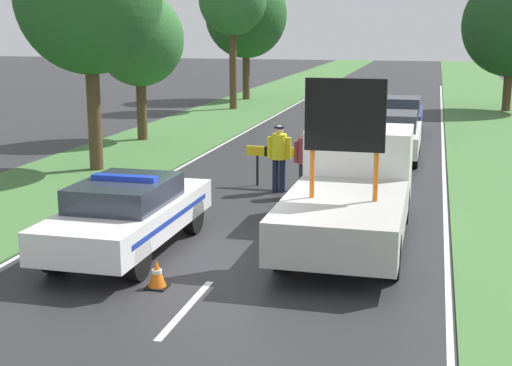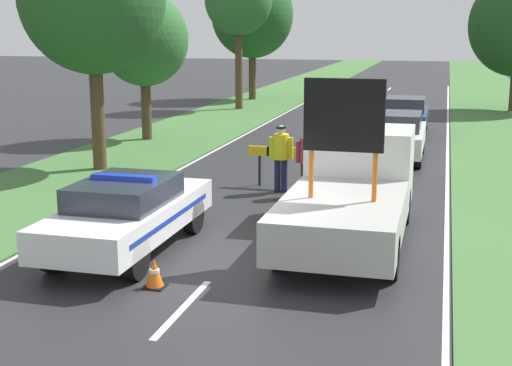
{
  "view_description": "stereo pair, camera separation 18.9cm",
  "coord_description": "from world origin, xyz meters",
  "px_view_note": "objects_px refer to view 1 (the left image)",
  "views": [
    {
      "loc": [
        3.57,
        -12.19,
        4.29
      ],
      "look_at": [
        0.06,
        1.8,
        1.1
      ],
      "focal_mm": 50.0,
      "sensor_mm": 36.0,
      "label": 1
    },
    {
      "loc": [
        3.76,
        -12.15,
        4.29
      ],
      "look_at": [
        0.06,
        1.8,
        1.1
      ],
      "focal_mm": 50.0,
      "sensor_mm": 36.0,
      "label": 2
    }
  ],
  "objects_px": {
    "work_truck": "(352,189)",
    "traffic_cone_near_police": "(162,196)",
    "police_car": "(129,213)",
    "queued_car_van_white": "(390,135)",
    "roadside_tree_far_left": "(139,40)",
    "roadside_tree_near_right": "(512,25)",
    "roadside_tree_mid_left": "(233,0)",
    "road_barrier": "(302,155)",
    "roadside_tree_mid_right": "(246,15)",
    "queued_car_hatch_blue": "(400,115)",
    "police_officer": "(279,153)",
    "traffic_cone_centre_front": "(157,274)",
    "pedestrian_civilian": "(306,158)"
  },
  "relations": [
    {
      "from": "police_officer",
      "to": "roadside_tree_mid_right",
      "type": "bearing_deg",
      "value": -50.18
    },
    {
      "from": "traffic_cone_near_police",
      "to": "roadside_tree_far_left",
      "type": "relative_size",
      "value": 0.12
    },
    {
      "from": "police_car",
      "to": "roadside_tree_mid_left",
      "type": "xyz_separation_m",
      "value": [
        -4.65,
        23.71,
        4.8
      ]
    },
    {
      "from": "pedestrian_civilian",
      "to": "police_officer",
      "type": "bearing_deg",
      "value": 136.33
    },
    {
      "from": "road_barrier",
      "to": "traffic_cone_near_police",
      "type": "height_order",
      "value": "road_barrier"
    },
    {
      "from": "police_officer",
      "to": "roadside_tree_mid_left",
      "type": "bearing_deg",
      "value": -47.61
    },
    {
      "from": "road_barrier",
      "to": "traffic_cone_centre_front",
      "type": "distance_m",
      "value": 8.09
    },
    {
      "from": "pedestrian_civilian",
      "to": "roadside_tree_mid_left",
      "type": "bearing_deg",
      "value": 89.44
    },
    {
      "from": "road_barrier",
      "to": "pedestrian_civilian",
      "type": "bearing_deg",
      "value": -69.11
    },
    {
      "from": "pedestrian_civilian",
      "to": "traffic_cone_near_police",
      "type": "bearing_deg",
      "value": -165.27
    },
    {
      "from": "queued_car_hatch_blue",
      "to": "roadside_tree_mid_left",
      "type": "bearing_deg",
      "value": -36.73
    },
    {
      "from": "traffic_cone_centre_front",
      "to": "roadside_tree_far_left",
      "type": "height_order",
      "value": "roadside_tree_far_left"
    },
    {
      "from": "queued_car_van_white",
      "to": "roadside_tree_mid_left",
      "type": "distance_m",
      "value": 16.09
    },
    {
      "from": "police_car",
      "to": "roadside_tree_mid_right",
      "type": "height_order",
      "value": "roadside_tree_mid_right"
    },
    {
      "from": "police_officer",
      "to": "pedestrian_civilian",
      "type": "height_order",
      "value": "police_officer"
    },
    {
      "from": "work_truck",
      "to": "traffic_cone_near_police",
      "type": "height_order",
      "value": "work_truck"
    },
    {
      "from": "roadside_tree_mid_left",
      "to": "roadside_tree_far_left",
      "type": "bearing_deg",
      "value": -92.93
    },
    {
      "from": "police_car",
      "to": "roadside_tree_near_right",
      "type": "xyz_separation_m",
      "value": [
        9.17,
        26.29,
        3.57
      ]
    },
    {
      "from": "queued_car_hatch_blue",
      "to": "roadside_tree_mid_right",
      "type": "xyz_separation_m",
      "value": [
        -9.55,
        11.67,
        4.15
      ]
    },
    {
      "from": "queued_car_hatch_blue",
      "to": "roadside_tree_far_left",
      "type": "height_order",
      "value": "roadside_tree_far_left"
    },
    {
      "from": "police_officer",
      "to": "pedestrian_civilian",
      "type": "bearing_deg",
      "value": -178.94
    },
    {
      "from": "traffic_cone_centre_front",
      "to": "roadside_tree_near_right",
      "type": "xyz_separation_m",
      "value": [
        7.92,
        28.01,
        4.09
      ]
    },
    {
      "from": "roadside_tree_mid_right",
      "to": "roadside_tree_far_left",
      "type": "distance_m",
      "value": 15.83
    },
    {
      "from": "police_car",
      "to": "work_truck",
      "type": "bearing_deg",
      "value": 31.76
    },
    {
      "from": "police_car",
      "to": "work_truck",
      "type": "relative_size",
      "value": 0.83
    },
    {
      "from": "police_car",
      "to": "queued_car_van_white",
      "type": "height_order",
      "value": "queued_car_van_white"
    },
    {
      "from": "traffic_cone_near_police",
      "to": "roadside_tree_far_left",
      "type": "bearing_deg",
      "value": 115.39
    },
    {
      "from": "roadside_tree_far_left",
      "to": "work_truck",
      "type": "bearing_deg",
      "value": -49.77
    },
    {
      "from": "work_truck",
      "to": "traffic_cone_centre_front",
      "type": "xyz_separation_m",
      "value": [
        -2.8,
        -3.7,
        -0.78
      ]
    },
    {
      "from": "traffic_cone_centre_front",
      "to": "work_truck",
      "type": "bearing_deg",
      "value": 52.87
    },
    {
      "from": "road_barrier",
      "to": "queued_car_van_white",
      "type": "relative_size",
      "value": 0.71
    },
    {
      "from": "queued_car_hatch_blue",
      "to": "roadside_tree_near_right",
      "type": "relative_size",
      "value": 0.59
    },
    {
      "from": "road_barrier",
      "to": "traffic_cone_near_police",
      "type": "distance_m",
      "value": 4.25
    },
    {
      "from": "police_car",
      "to": "traffic_cone_near_police",
      "type": "xyz_separation_m",
      "value": [
        -0.54,
        3.11,
        -0.43
      ]
    },
    {
      "from": "roadside_tree_near_right",
      "to": "roadside_tree_far_left",
      "type": "xyz_separation_m",
      "value": [
        -14.37,
        -13.36,
        -0.56
      ]
    },
    {
      "from": "traffic_cone_near_police",
      "to": "roadside_tree_mid_right",
      "type": "relative_size",
      "value": 0.09
    },
    {
      "from": "police_car",
      "to": "traffic_cone_centre_front",
      "type": "bearing_deg",
      "value": -48.24
    },
    {
      "from": "road_barrier",
      "to": "roadside_tree_near_right",
      "type": "relative_size",
      "value": 0.44
    },
    {
      "from": "roadside_tree_near_right",
      "to": "police_officer",
      "type": "bearing_deg",
      "value": -109.84
    },
    {
      "from": "work_truck",
      "to": "roadside_tree_mid_left",
      "type": "height_order",
      "value": "roadside_tree_mid_left"
    },
    {
      "from": "work_truck",
      "to": "pedestrian_civilian",
      "type": "height_order",
      "value": "work_truck"
    },
    {
      "from": "traffic_cone_near_police",
      "to": "queued_car_hatch_blue",
      "type": "distance_m",
      "value": 14.75
    },
    {
      "from": "traffic_cone_near_police",
      "to": "roadside_tree_mid_right",
      "type": "bearing_deg",
      "value": 100.47
    },
    {
      "from": "road_barrier",
      "to": "roadside_tree_mid_right",
      "type": "xyz_separation_m",
      "value": [
        -7.5,
        22.43,
        4.0
      ]
    },
    {
      "from": "police_officer",
      "to": "traffic_cone_centre_front",
      "type": "distance_m",
      "value": 7.44
    },
    {
      "from": "queued_car_hatch_blue",
      "to": "police_car",
      "type": "bearing_deg",
      "value": 75.93
    },
    {
      "from": "police_car",
      "to": "road_barrier",
      "type": "height_order",
      "value": "police_car"
    },
    {
      "from": "queued_car_van_white",
      "to": "roadside_tree_near_right",
      "type": "bearing_deg",
      "value": -108.06
    },
    {
      "from": "roadside_tree_near_right",
      "to": "road_barrier",
      "type": "bearing_deg",
      "value": -109.16
    },
    {
      "from": "police_car",
      "to": "queued_car_van_white",
      "type": "xyz_separation_m",
      "value": [
        4.24,
        11.18,
        0.03
      ]
    }
  ]
}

